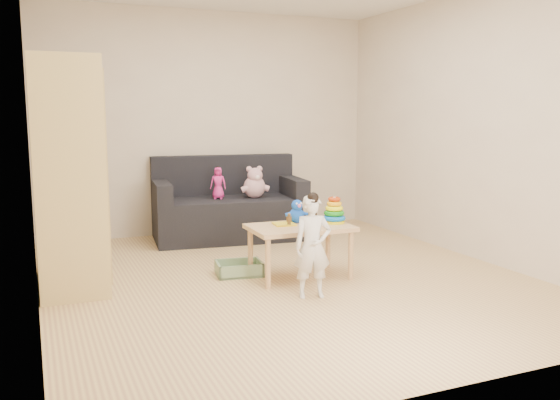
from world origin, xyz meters
name	(u,v)px	position (x,y,z in m)	size (l,w,h in m)	color
room	(286,128)	(0.00, 0.00, 1.30)	(4.50, 4.50, 4.50)	#DAB975
wardrobe	(66,175)	(-1.73, 0.50, 0.93)	(0.52, 1.03, 1.86)	tan
sofa	(229,218)	(0.05, 1.74, 0.23)	(1.67, 0.83, 0.47)	black
play_table	(300,251)	(0.12, -0.02, 0.23)	(0.87, 0.55, 0.46)	#E1B57B
storage_bin	(239,268)	(-0.34, 0.25, 0.06)	(0.40, 0.30, 0.12)	gray
toddler	(313,248)	(-0.02, -0.57, 0.39)	(0.29, 0.19, 0.78)	silver
pink_bear	(254,184)	(0.32, 1.63, 0.62)	(0.27, 0.23, 0.30)	#D99FAB
doll	(218,183)	(-0.08, 1.71, 0.64)	(0.18, 0.12, 0.35)	#E82B91
ring_stacker	(334,213)	(0.46, -0.02, 0.55)	(0.20, 0.20, 0.23)	yellow
brown_bottle	(313,211)	(0.31, 0.11, 0.55)	(0.07, 0.07, 0.22)	black
blue_plush	(297,211)	(0.15, 0.12, 0.56)	(0.17, 0.14, 0.21)	blue
wooden_figure	(289,219)	(0.03, 0.00, 0.52)	(0.05, 0.04, 0.11)	brown
yellow_book	(284,224)	(0.01, 0.07, 0.47)	(0.18, 0.18, 0.01)	yellow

